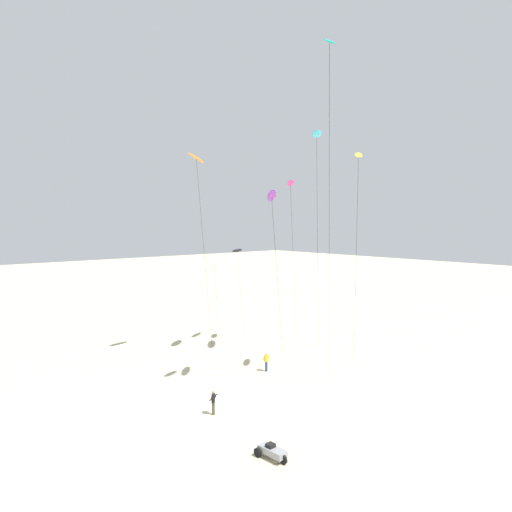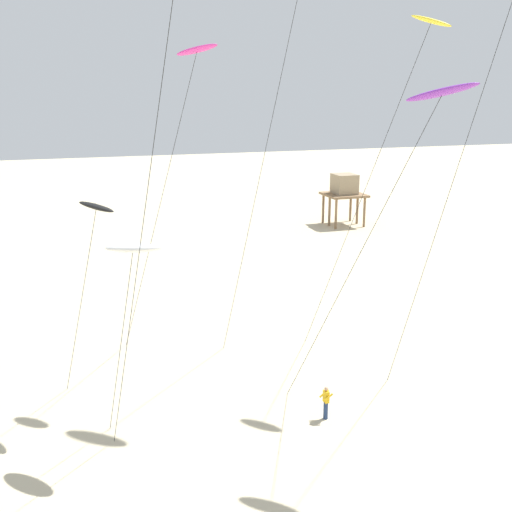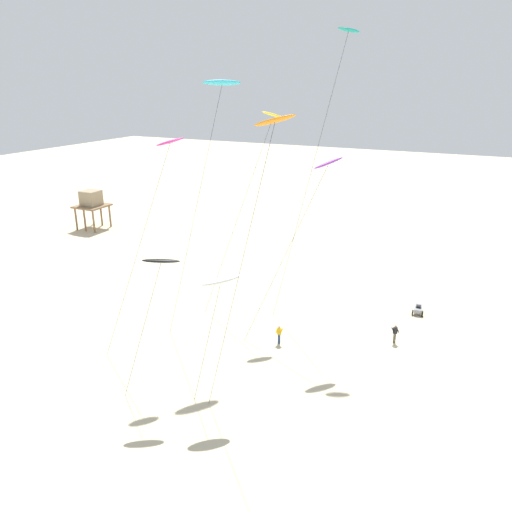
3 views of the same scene
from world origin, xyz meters
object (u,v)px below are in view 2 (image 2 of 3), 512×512
at_px(kite_yellow, 428,29).
at_px(kite_white, 133,248).
at_px(kite_black, 96,208).
at_px(kite_purple, 440,96).
at_px(kite_flyer_nearest, 326,402).
at_px(stilt_house, 344,188).
at_px(kite_magenta, 195,56).

bearing_deg(kite_yellow, kite_white, -168.08).
bearing_deg(kite_black, kite_purple, -28.25).
xyz_separation_m(kite_black, kite_flyer_nearest, (9.76, -4.53, -9.13)).
distance_m(kite_purple, kite_flyer_nearest, 14.76).
height_order(kite_white, kite_black, kite_black).
height_order(kite_purple, stilt_house, kite_purple).
relative_size(kite_yellow, kite_flyer_nearest, 11.38).
height_order(kite_magenta, kite_flyer_nearest, kite_magenta).
bearing_deg(kite_yellow, kite_magenta, 162.92).
distance_m(kite_purple, kite_yellow, 7.85).
relative_size(kite_purple, stilt_house, 2.69).
bearing_deg(kite_magenta, kite_black, -153.68).
distance_m(kite_yellow, stilt_house, 40.67).
distance_m(kite_yellow, kite_flyer_nearest, 18.94).
xyz_separation_m(kite_white, kite_magenta, (4.35, 6.62, 7.90)).
bearing_deg(kite_magenta, kite_purple, -51.82).
relative_size(kite_white, kite_magenta, 0.53).
xyz_separation_m(kite_purple, kite_yellow, (3.33, 6.38, 3.14)).
xyz_separation_m(kite_black, stilt_house, (29.85, 35.10, -5.78)).
height_order(kite_white, kite_flyer_nearest, kite_white).
bearing_deg(stilt_house, kite_magenta, -126.98).
bearing_deg(kite_yellow, kite_flyer_nearest, -150.11).
relative_size(kite_purple, kite_white, 1.68).
bearing_deg(kite_black, kite_yellow, -2.36).
bearing_deg(kite_flyer_nearest, kite_black, 155.09).
height_order(kite_yellow, stilt_house, kite_yellow).
bearing_deg(kite_yellow, kite_purple, -117.60).
relative_size(kite_purple, kite_yellow, 0.83).
bearing_deg(kite_magenta, kite_flyer_nearest, -59.26).
height_order(kite_white, kite_yellow, kite_yellow).
xyz_separation_m(kite_black, kite_yellow, (16.47, -0.68, 8.17)).
bearing_deg(kite_purple, kite_black, 151.75).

